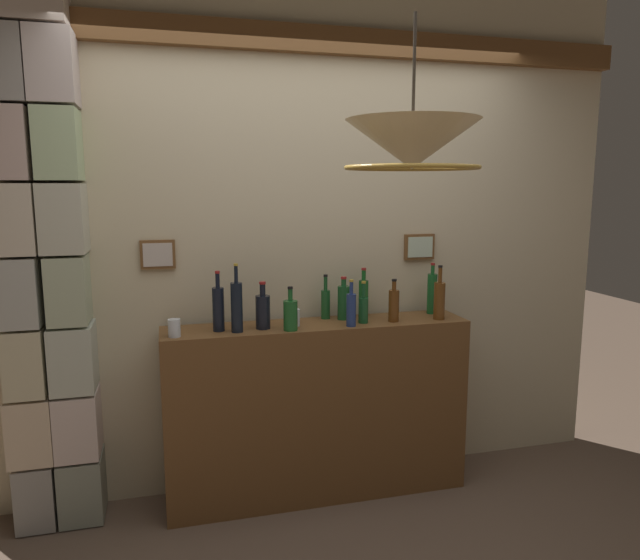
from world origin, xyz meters
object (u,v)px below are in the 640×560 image
at_px(liquor_bottle_vodka, 218,308).
at_px(liquor_bottle_gin, 432,293).
at_px(liquor_bottle_mezcal, 363,297).
at_px(liquor_bottle_amaro, 344,302).
at_px(liquor_bottle_rye, 439,299).
at_px(glass_tumbler_highball, 293,318).
at_px(liquor_bottle_brandy, 351,309).
at_px(pendant_lamp, 412,146).
at_px(glass_tumbler_rocks, 174,328).
at_px(liquor_bottle_vermouth, 363,308).
at_px(liquor_bottle_sherry, 394,305).
at_px(liquor_bottle_port, 326,303).
at_px(liquor_bottle_bourbon, 237,306).
at_px(liquor_bottle_tequila, 290,314).
at_px(liquor_bottle_scotch, 263,311).

xyz_separation_m(liquor_bottle_vodka, liquor_bottle_gin, (1.25, 0.10, 0.00)).
relative_size(liquor_bottle_mezcal, liquor_bottle_amaro, 1.16).
distance_m(liquor_bottle_rye, glass_tumbler_highball, 0.83).
xyz_separation_m(liquor_bottle_vodka, liquor_bottle_brandy, (0.70, -0.08, -0.03)).
bearing_deg(liquor_bottle_rye, glass_tumbler_highball, 175.93).
xyz_separation_m(liquor_bottle_mezcal, pendant_lamp, (-0.19, -1.06, 0.78)).
bearing_deg(liquor_bottle_brandy, glass_tumbler_rocks, 179.01).
bearing_deg(liquor_bottle_vermouth, liquor_bottle_sherry, -3.69).
distance_m(liquor_bottle_port, liquor_bottle_vermouth, 0.23).
bearing_deg(liquor_bottle_bourbon, liquor_bottle_brandy, -3.02).
xyz_separation_m(liquor_bottle_bourbon, liquor_bottle_mezcal, (0.75, 0.17, -0.02)).
bearing_deg(liquor_bottle_bourbon, glass_tumbler_rocks, -177.09).
bearing_deg(liquor_bottle_vermouth, liquor_bottle_mezcal, 70.82).
height_order(liquor_bottle_mezcal, liquor_bottle_brandy, liquor_bottle_mezcal).
bearing_deg(liquor_bottle_rye, liquor_bottle_mezcal, 156.37).
relative_size(liquor_bottle_rye, liquor_bottle_gin, 1.02).
height_order(liquor_bottle_tequila, glass_tumbler_highball, liquor_bottle_tequila).
xyz_separation_m(liquor_bottle_port, liquor_bottle_mezcal, (0.22, -0.01, 0.02)).
height_order(liquor_bottle_vermouth, liquor_bottle_rye, liquor_bottle_rye).
bearing_deg(glass_tumbler_highball, liquor_bottle_port, 29.06).
relative_size(liquor_bottle_vermouth, liquor_bottle_rye, 0.76).
height_order(liquor_bottle_vodka, liquor_bottle_gin, liquor_bottle_vodka).
xyz_separation_m(liquor_bottle_tequila, glass_tumbler_rocks, (-0.59, 0.02, -0.04)).
distance_m(liquor_bottle_mezcal, liquor_bottle_brandy, 0.25).
height_order(liquor_bottle_brandy, glass_tumbler_rocks, liquor_bottle_brandy).
bearing_deg(liquor_bottle_rye, liquor_bottle_gin, 80.36).
xyz_separation_m(liquor_bottle_rye, liquor_bottle_scotch, (-1.00, 0.04, -0.02)).
bearing_deg(liquor_bottle_scotch, liquor_bottle_brandy, -8.50).
xyz_separation_m(liquor_bottle_vermouth, liquor_bottle_mezcal, (0.05, 0.15, 0.03)).
bearing_deg(liquor_bottle_gin, liquor_bottle_scotch, -173.96).
distance_m(liquor_bottle_vodka, liquor_bottle_bourbon, 0.10).
relative_size(liquor_bottle_mezcal, liquor_bottle_gin, 0.94).
bearing_deg(pendant_lamp, glass_tumbler_rocks, 135.16).
bearing_deg(liquor_bottle_gin, liquor_bottle_sherry, -155.77).
height_order(liquor_bottle_tequila, liquor_bottle_mezcal, liquor_bottle_mezcal).
bearing_deg(liquor_bottle_amaro, liquor_bottle_vermouth, -54.10).
relative_size(liquor_bottle_sherry, glass_tumbler_rocks, 2.65).
height_order(liquor_bottle_tequila, liquor_bottle_vermouth, liquor_bottle_vermouth).
bearing_deg(pendant_lamp, liquor_bottle_gin, 59.75).
xyz_separation_m(liquor_bottle_sherry, liquor_bottle_gin, (0.29, 0.13, 0.03)).
bearing_deg(glass_tumbler_highball, liquor_bottle_vodka, -178.36).
xyz_separation_m(glass_tumbler_rocks, glass_tumbler_highball, (0.62, 0.07, 0.00)).
xyz_separation_m(liquor_bottle_mezcal, glass_tumbler_highball, (-0.44, -0.11, -0.07)).
xyz_separation_m(liquor_bottle_vermouth, pendant_lamp, (-0.13, -0.91, 0.81)).
bearing_deg(pendant_lamp, liquor_bottle_rye, 56.92).
distance_m(liquor_bottle_bourbon, liquor_bottle_mezcal, 0.77).
relative_size(liquor_bottle_sherry, pendant_lamp, 0.43).
distance_m(liquor_bottle_scotch, liquor_bottle_gin, 1.03).
relative_size(liquor_bottle_bourbon, liquor_bottle_rye, 1.16).
height_order(liquor_bottle_mezcal, glass_tumbler_highball, liquor_bottle_mezcal).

